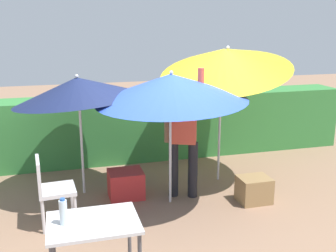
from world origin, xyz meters
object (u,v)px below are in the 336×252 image
object	(u,v)px
folding_table	(94,231)
umbrella_rainbow	(171,87)
umbrella_orange	(78,89)
chair_plastic	(51,187)
crate_cardboard	(254,190)
person_vendor	(184,135)
umbrella_yellow	(225,60)
bottle_water	(63,212)
cooler_box	(126,184)

from	to	relation	value
folding_table	umbrella_rainbow	bearing A→B (deg)	56.02
umbrella_orange	chair_plastic	distance (m)	1.46
umbrella_rainbow	crate_cardboard	world-z (taller)	umbrella_rainbow
umbrella_rainbow	chair_plastic	size ratio (longest dim) A/B	2.32
umbrella_rainbow	umbrella_orange	bearing A→B (deg)	151.31
umbrella_orange	folding_table	distance (m)	2.60
folding_table	person_vendor	bearing A→B (deg)	53.56
umbrella_rainbow	umbrella_yellow	distance (m)	1.20
bottle_water	person_vendor	bearing A→B (deg)	48.91
umbrella_orange	bottle_water	distance (m)	2.54
person_vendor	folding_table	distance (m)	2.46
chair_plastic	bottle_water	distance (m)	1.60
umbrella_rainbow	crate_cardboard	bearing A→B (deg)	-14.65
umbrella_orange	umbrella_yellow	bearing A→B (deg)	-1.46
crate_cardboard	folding_table	distance (m)	2.85
umbrella_orange	bottle_water	xyz separation A→B (m)	(-0.30, -2.43, -0.67)
chair_plastic	crate_cardboard	bearing A→B (deg)	-1.01
person_vendor	cooler_box	bearing A→B (deg)	166.93
folding_table	bottle_water	size ratio (longest dim) A/B	3.33
cooler_box	crate_cardboard	distance (m)	1.84
person_vendor	chair_plastic	world-z (taller)	person_vendor
cooler_box	crate_cardboard	bearing A→B (deg)	-20.51
umbrella_yellow	person_vendor	bearing A→B (deg)	-151.03
umbrella_orange	person_vendor	xyz separation A→B (m)	(1.40, -0.48, -0.64)
umbrella_orange	umbrella_yellow	xyz separation A→B (m)	(2.18, -0.06, 0.35)
chair_plastic	cooler_box	bearing A→B (deg)	30.10
umbrella_rainbow	bottle_water	distance (m)	2.43
folding_table	cooler_box	bearing A→B (deg)	73.48
umbrella_yellow	cooler_box	distance (m)	2.36
umbrella_orange	crate_cardboard	bearing A→B (deg)	-22.10
cooler_box	umbrella_orange	bearing A→B (deg)	153.45
umbrella_yellow	umbrella_orange	bearing A→B (deg)	178.54
chair_plastic	bottle_water	bearing A→B (deg)	-84.73
folding_table	bottle_water	bearing A→B (deg)	175.89
umbrella_yellow	person_vendor	distance (m)	1.33
umbrella_yellow	crate_cardboard	bearing A→B (deg)	-81.21
chair_plastic	cooler_box	distance (m)	1.23
person_vendor	umbrella_rainbow	bearing A→B (deg)	-145.97
crate_cardboard	umbrella_orange	bearing A→B (deg)	157.90
person_vendor	cooler_box	world-z (taller)	person_vendor
umbrella_rainbow	cooler_box	xyz separation A→B (m)	(-0.58, 0.35, -1.45)
umbrella_yellow	person_vendor	world-z (taller)	umbrella_yellow
umbrella_orange	umbrella_yellow	distance (m)	2.20
chair_plastic	folding_table	distance (m)	1.62
crate_cardboard	bottle_water	bearing A→B (deg)	-150.23
person_vendor	folding_table	size ratio (longest dim) A/B	2.35
umbrella_orange	bottle_water	size ratio (longest dim) A/B	7.75
crate_cardboard	bottle_water	xyz separation A→B (m)	(-2.61, -1.49, 0.72)
crate_cardboard	umbrella_yellow	bearing A→B (deg)	98.79
umbrella_orange	chair_plastic	world-z (taller)	umbrella_orange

